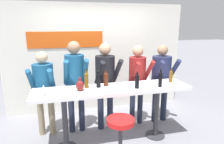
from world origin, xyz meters
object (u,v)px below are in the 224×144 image
at_px(wine_glass_1, 148,79).
at_px(decorative_vase, 80,85).
at_px(bar_stool, 120,135).
at_px(person_left, 75,77).
at_px(wine_glass_0, 43,88).
at_px(person_center_right, 161,76).
at_px(wine_bottle_3, 86,79).
at_px(person_center, 137,77).
at_px(wine_bottle_5, 137,81).
at_px(wine_bottle_0, 171,76).
at_px(wine_bottle_2, 106,78).
at_px(wine_bottle_1, 98,80).
at_px(wine_bottle_4, 160,79).
at_px(person_far_left, 44,85).
at_px(tasting_table, 113,96).
at_px(person_center_left, 105,77).

xyz_separation_m(wine_glass_1, decorative_vase, (-1.17, 0.00, -0.04)).
distance_m(bar_stool, person_left, 1.40).
bearing_deg(wine_glass_0, person_left, 53.48).
height_order(person_center_right, wine_bottle_3, person_center_right).
height_order(wine_bottle_3, decorative_vase, wine_bottle_3).
xyz_separation_m(person_center, wine_bottle_5, (-0.26, -0.65, 0.11)).
bearing_deg(decorative_vase, wine_bottle_0, 3.22).
bearing_deg(bar_stool, person_center_right, 43.32).
xyz_separation_m(person_center, decorative_vase, (-1.19, -0.55, 0.07)).
distance_m(person_left, person_center_right, 1.77).
distance_m(wine_bottle_2, wine_glass_1, 0.73).
relative_size(wine_bottle_0, wine_bottle_3, 0.82).
relative_size(bar_stool, decorative_vase, 3.40).
distance_m(wine_bottle_1, wine_glass_0, 0.89).
relative_size(person_left, wine_bottle_3, 5.50).
distance_m(wine_glass_0, decorative_vase, 0.55).
distance_m(person_left, wine_bottle_1, 0.58).
distance_m(wine_bottle_2, wine_bottle_4, 0.92).
relative_size(person_far_left, wine_bottle_3, 4.97).
bearing_deg(person_left, decorative_vase, -89.15).
distance_m(tasting_table, decorative_vase, 0.60).
bearing_deg(wine_glass_1, wine_bottle_3, 172.75).
bearing_deg(decorative_vase, wine_bottle_1, 18.36).
bearing_deg(decorative_vase, person_far_left, 136.24).
relative_size(wine_bottle_0, wine_bottle_2, 0.92).
bearing_deg(person_left, tasting_table, -45.19).
height_order(wine_bottle_0, wine_bottle_1, wine_bottle_1).
distance_m(wine_bottle_0, wine_glass_0, 2.21).
height_order(wine_bottle_0, wine_bottle_3, wine_bottle_3).
height_order(person_center_right, wine_bottle_2, person_center_right).
distance_m(bar_stool, wine_bottle_2, 0.98).
height_order(person_center_right, wine_bottle_4, person_center_right).
xyz_separation_m(bar_stool, decorative_vase, (-0.51, 0.58, 0.61)).
height_order(wine_bottle_4, wine_glass_0, wine_bottle_4).
bearing_deg(wine_bottle_5, person_far_left, 156.31).
xyz_separation_m(bar_stool, wine_bottle_0, (1.15, 0.67, 0.64)).
bearing_deg(person_center_right, wine_bottle_2, -167.77).
xyz_separation_m(person_left, person_center_right, (1.76, 0.01, -0.08)).
bearing_deg(person_center_left, bar_stool, -102.90).
bearing_deg(person_center_left, person_center, -12.20).
bearing_deg(decorative_vase, wine_bottle_3, 47.99).
relative_size(person_left, person_center_left, 1.03).
distance_m(person_far_left, person_center_left, 1.14).
height_order(bar_stool, wine_glass_1, wine_glass_1).
relative_size(tasting_table, wine_bottle_4, 8.22).
distance_m(person_center, wine_bottle_3, 1.16).
xyz_separation_m(person_center_right, wine_glass_0, (-2.27, -0.68, 0.13)).
bearing_deg(decorative_vase, wine_bottle_4, -4.95).
bearing_deg(person_center_left, decorative_vase, -145.37).
bearing_deg(person_center_left, tasting_table, -99.38).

